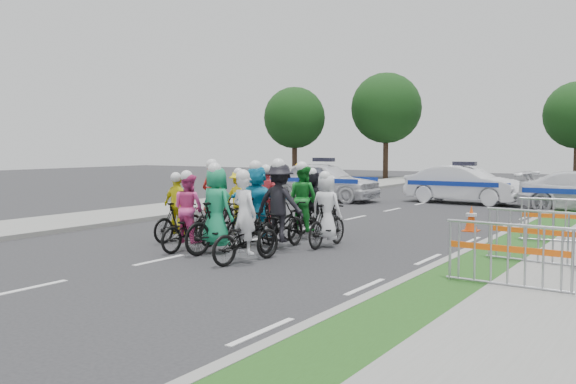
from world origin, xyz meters
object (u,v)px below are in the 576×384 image
Objects in this scene: rider_6 at (215,213)px; barrier_2 at (565,223)px; cone_0 at (471,219)px; rider_4 at (280,215)px; barrier_1 at (538,240)px; parked_bike at (273,190)px; rider_1 at (217,218)px; tree_3 at (386,108)px; police_car_1 at (464,185)px; rider_0 at (246,232)px; barrier_0 at (508,259)px; rider_10 at (240,207)px; rider_3 at (178,215)px; tree_0 at (295,118)px; rider_8 at (303,210)px; rider_11 at (313,205)px; police_car_0 at (324,181)px; rider_5 at (257,210)px; marshal_hiviz at (300,181)px; rider_2 at (189,221)px; rider_7 at (327,217)px.

rider_6 is 8.28m from barrier_2.
rider_4 is at bearing -117.20° from cone_0.
barrier_1 reaches higher than parked_bike.
rider_1 is 0.27× the size of tree_3.
parked_bike is (-7.23, -2.92, -0.32)m from police_car_1.
rider_0 is 5.08m from barrier_0.
cone_0 is (5.25, 3.44, -0.34)m from rider_10.
rider_3 is 28.99m from tree_0.
rider_6 is 2.23m from rider_8.
barrier_1 is at bearing -60.74° from cone_0.
tree_0 reaches higher than barrier_1.
rider_11 is 1.04× the size of parked_bike.
rider_8 reaches higher than barrier_2.
rider_8 is 0.41× the size of police_car_0.
rider_6 is 2.72m from rider_11.
barrier_2 is at bearing -166.58° from rider_6.
rider_4 is 2.33m from rider_6.
rider_5 is at bearing -71.96° from tree_3.
parked_bike is (-12.51, 12.23, -0.12)m from barrier_0.
rider_4 reaches higher than cone_0.
police_car_1 is (0.98, 14.56, -0.00)m from rider_1.
police_car_0 is 15.33m from barrier_1.
tree_3 is (-15.70, 25.83, 4.33)m from barrier_2.
cone_0 is at bearing 144.48° from marshal_hiviz.
rider_2 is at bearing -5.64° from rider_0.
rider_11 reaches higher than rider_10.
tree_0 reaches higher than rider_10.
barrier_0 is at bearing -90.00° from barrier_1.
rider_7 is 0.36× the size of police_car_0.
rider_0 is 7.45m from cone_0.
rider_2 is at bearing -74.17° from tree_3.
rider_10 is 10.52m from marshal_hiviz.
rider_6 is at bearing -113.38° from rider_3.
police_car_1 is 19.90m from tree_0.
police_car_1 is at bearing -85.64° from rider_8.
rider_3 is 2.22m from rider_10.
rider_4 is at bearing -173.15° from barrier_1.
barrier_2 reaches higher than parked_bike.
barrier_1 is at bearing 171.72° from rider_6.
tree_3 reaches higher than parked_bike.
rider_0 is 31.60m from tree_0.
rider_8 is at bearing -178.20° from rider_10.
parked_bike is (-0.64, -1.10, -0.35)m from marshal_hiviz.
parked_bike is (-6.34, 10.26, -0.39)m from rider_5.
marshal_hiviz is at bearing -55.85° from rider_7.
rider_0 is 2.72× the size of cone_0.
barrier_2 is at bearing -148.36° from rider_7.
barrier_2 is (0.00, 5.42, 0.00)m from barrier_0.
barrier_1 is (5.28, -12.80, -0.20)m from police_car_1.
rider_3 is 0.37× the size of police_car_1.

